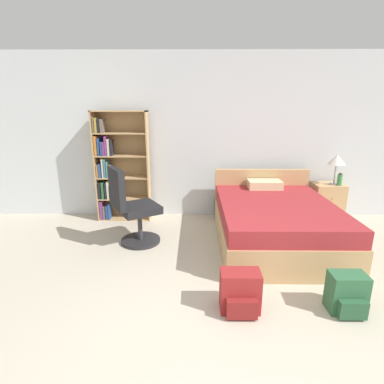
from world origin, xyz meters
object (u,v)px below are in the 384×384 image
object	(u,v)px
table_lamp	(337,160)
backpack_green	(347,294)
bed	(274,221)
nightstand	(326,202)
backpack_red	(240,293)
bookshelf	(116,168)
water_bottle	(340,180)
office_chair	(132,209)

from	to	relation	value
table_lamp	backpack_green	distance (m)	2.50
bed	table_lamp	size ratio (longest dim) A/B	4.14
bed	nightstand	distance (m)	1.32
bed	table_lamp	distance (m)	1.52
bed	backpack_green	distance (m)	1.47
nightstand	backpack_red	distance (m)	2.82
bed	nightstand	bearing A→B (deg)	38.12
table_lamp	backpack_green	bearing A→B (deg)	-110.10
bookshelf	bed	distance (m)	2.53
water_bottle	backpack_red	world-z (taller)	water_bottle
bed	backpack_green	size ratio (longest dim) A/B	5.31
office_chair	backpack_green	xyz separation A→B (m)	(2.17, -1.38, -0.31)
bookshelf	table_lamp	xyz separation A→B (m)	(3.41, -0.10, 0.14)
nightstand	table_lamp	xyz separation A→B (m)	(0.06, -0.04, 0.68)
table_lamp	water_bottle	world-z (taller)	table_lamp
table_lamp	water_bottle	distance (m)	0.30
office_chair	water_bottle	world-z (taller)	office_chair
water_bottle	backpack_green	size ratio (longest dim) A/B	0.52
bookshelf	office_chair	distance (m)	1.10
backpack_red	nightstand	bearing A→B (deg)	52.99
office_chair	table_lamp	world-z (taller)	table_lamp
backpack_green	bookshelf	bearing A→B (deg)	138.21
nightstand	table_lamp	size ratio (longest dim) A/B	1.32
nightstand	table_lamp	bearing A→B (deg)	-28.96
bed	backpack_red	xyz separation A→B (m)	(-0.66, -1.43, -0.12)
bed	water_bottle	bearing A→B (deg)	31.79
table_lamp	backpack_green	world-z (taller)	table_lamp
backpack_red	office_chair	bearing A→B (deg)	131.76
water_bottle	backpack_green	xyz separation A→B (m)	(-0.87, -2.16, -0.53)
bookshelf	water_bottle	distance (m)	3.47
water_bottle	backpack_red	distance (m)	2.87
bookshelf	office_chair	bearing A→B (deg)	-65.87
water_bottle	office_chair	bearing A→B (deg)	-165.55
bookshelf	backpack_red	distance (m)	2.92
backpack_green	backpack_red	distance (m)	0.95
nightstand	backpack_green	world-z (taller)	nightstand
backpack_red	backpack_green	bearing A→B (deg)	-0.28
nightstand	bookshelf	bearing A→B (deg)	178.88
water_bottle	backpack_green	distance (m)	2.39
bookshelf	table_lamp	world-z (taller)	bookshelf
backpack_green	office_chair	bearing A→B (deg)	147.67
nightstand	backpack_red	bearing A→B (deg)	-127.01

